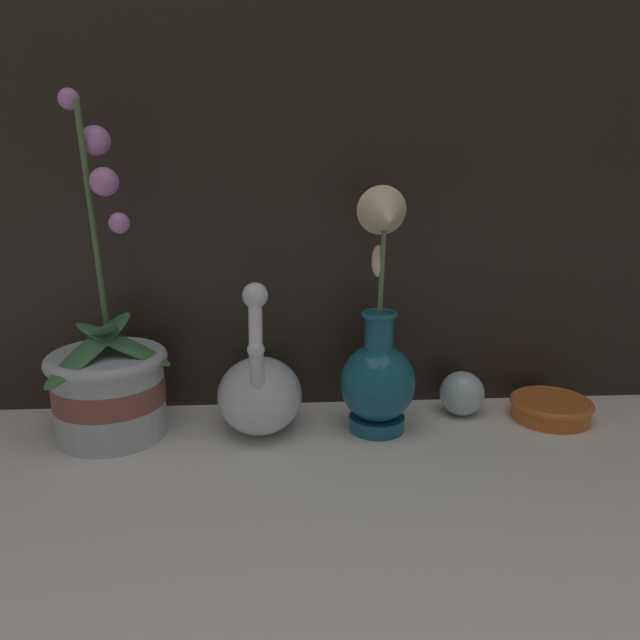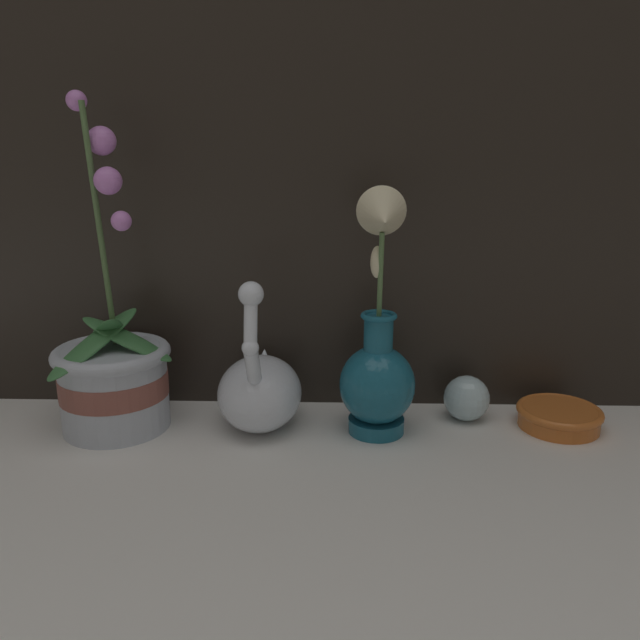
{
  "view_description": "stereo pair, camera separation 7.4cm",
  "coord_description": "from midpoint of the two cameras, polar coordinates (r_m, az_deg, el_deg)",
  "views": [
    {
      "loc": [
        -0.08,
        -0.73,
        0.4
      ],
      "look_at": [
        -0.03,
        0.11,
        0.17
      ],
      "focal_mm": 35.0,
      "sensor_mm": 36.0,
      "label": 1
    },
    {
      "loc": [
        -0.0,
        -0.73,
        0.4
      ],
      "look_at": [
        -0.03,
        0.11,
        0.17
      ],
      "focal_mm": 35.0,
      "sensor_mm": 36.0,
      "label": 2
    }
  ],
  "objects": [
    {
      "name": "window_backdrop",
      "position": [
        0.98,
        -1.24,
        27.22
      ],
      "size": [
        2.8,
        0.03,
        1.2
      ],
      "color": "black",
      "rests_on": "ground_plane"
    },
    {
      "name": "blue_vase",
      "position": [
        0.89,
        3.04,
        -3.29
      ],
      "size": [
        0.11,
        0.13,
        0.35
      ],
      "color": "#195B75",
      "rests_on": "ground_plane"
    },
    {
      "name": "swan_figurine",
      "position": [
        0.92,
        -7.84,
        -6.38
      ],
      "size": [
        0.12,
        0.19,
        0.23
      ],
      "color": "silver",
      "rests_on": "ground_plane"
    },
    {
      "name": "amber_dish",
      "position": [
        1.01,
        18.41,
        -7.6
      ],
      "size": [
        0.12,
        0.12,
        0.03
      ],
      "color": "#C66628",
      "rests_on": "ground_plane"
    },
    {
      "name": "orchid_potted_plant",
      "position": [
        0.95,
        -20.93,
        -5.18
      ],
      "size": [
        0.18,
        0.2,
        0.47
      ],
      "color": "#B2BCCC",
      "rests_on": "ground_plane"
    },
    {
      "name": "glass_sphere",
      "position": [
        0.98,
        10.76,
        -6.64
      ],
      "size": [
        0.07,
        0.07,
        0.07
      ],
      "color": "silver",
      "rests_on": "ground_plane"
    },
    {
      "name": "ground_plane",
      "position": [
        0.83,
        -0.36,
        -13.29
      ],
      "size": [
        2.8,
        2.8,
        0.0
      ],
      "primitive_type": "plane",
      "color": "silver"
    }
  ]
}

